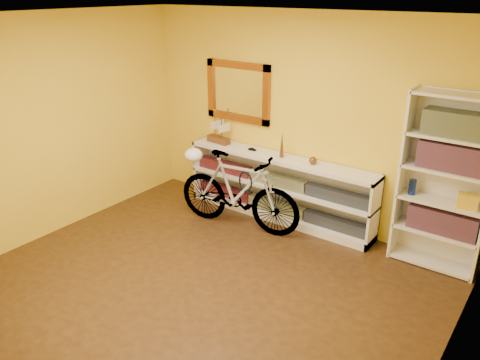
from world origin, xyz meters
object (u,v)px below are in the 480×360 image
Objects in this scene: console_unit at (278,188)px; helmet at (193,155)px; bicycle at (238,191)px; bookcase at (445,184)px.

helmet reaches higher than console_unit.
console_unit is at bearing -35.50° from bicycle.
bicycle is (-2.23, -0.54, -0.46)m from bookcase.
bicycle is 0.74m from helmet.
bicycle is 7.20× the size of helmet.
helmet is at bearing -145.64° from console_unit.
helmet is (-2.86, -0.64, -0.09)m from bookcase.
bookcase reaches higher than helmet.
console_unit is 1.56× the size of bicycle.
bookcase is at bearing 0.73° from console_unit.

